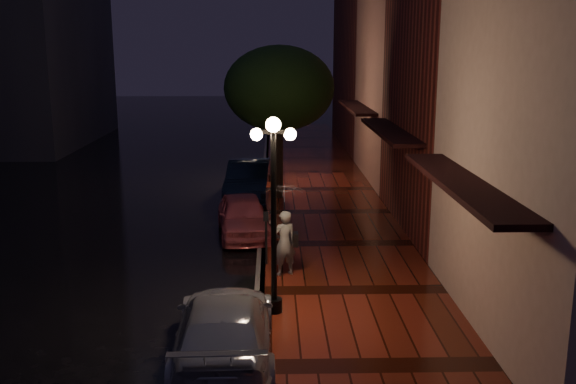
% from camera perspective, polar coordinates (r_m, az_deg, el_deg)
% --- Properties ---
extents(ground, '(120.00, 120.00, 0.00)m').
position_cam_1_polar(ground, '(19.19, -2.34, -5.05)').
color(ground, black).
rests_on(ground, ground).
extents(sidewalk, '(4.50, 60.00, 0.15)m').
position_cam_1_polar(sidewalk, '(19.26, 4.39, -4.78)').
color(sidewalk, '#40150B').
rests_on(sidewalk, ground).
extents(curb, '(0.25, 60.00, 0.15)m').
position_cam_1_polar(curb, '(19.16, -2.34, -4.84)').
color(curb, '#595451').
rests_on(curb, ground).
extents(storefront_mid, '(5.00, 8.00, 11.00)m').
position_cam_1_polar(storefront_mid, '(21.33, 17.15, 11.24)').
color(storefront_mid, '#511914').
rests_on(storefront_mid, ground).
extents(storefront_far, '(5.00, 8.00, 9.00)m').
position_cam_1_polar(storefront_far, '(29.07, 12.03, 9.82)').
color(storefront_far, '#8C5951').
rests_on(storefront_far, ground).
extents(storefront_extra, '(5.00, 12.00, 10.00)m').
position_cam_1_polar(storefront_extra, '(38.84, 8.64, 11.39)').
color(storefront_extra, '#511914').
rests_on(storefront_extra, ground).
extents(streetlamp_near, '(0.96, 0.36, 4.31)m').
position_cam_1_polar(streetlamp_near, '(13.66, -1.28, -1.10)').
color(streetlamp_near, black).
rests_on(streetlamp_near, sidewalk).
extents(streetlamp_far, '(0.96, 0.36, 4.31)m').
position_cam_1_polar(streetlamp_far, '(27.45, -1.37, 5.95)').
color(streetlamp_far, black).
rests_on(streetlamp_far, sidewalk).
extents(street_tree, '(4.16, 4.16, 5.80)m').
position_cam_1_polar(street_tree, '(24.30, -0.77, 8.96)').
color(street_tree, black).
rests_on(street_tree, sidewalk).
extents(pink_car, '(2.00, 3.99, 1.31)m').
position_cam_1_polar(pink_car, '(20.33, -3.99, -2.12)').
color(pink_car, '#CC545D').
rests_on(pink_car, ground).
extents(navy_car, '(1.81, 4.68, 1.52)m').
position_cam_1_polar(navy_car, '(25.13, -3.51, 1.04)').
color(navy_car, black).
rests_on(navy_car, ground).
extents(silver_car, '(1.98, 4.64, 1.33)m').
position_cam_1_polar(silver_car, '(12.47, -5.67, -12.00)').
color(silver_car, '#A5A4AC').
rests_on(silver_car, ground).
extents(woman_with_umbrella, '(0.99, 1.01, 2.37)m').
position_cam_1_polar(woman_with_umbrella, '(16.16, -0.32, -2.12)').
color(woman_with_umbrella, silver).
rests_on(woman_with_umbrella, sidewalk).
extents(parking_meter, '(0.14, 0.11, 1.45)m').
position_cam_1_polar(parking_meter, '(17.15, -1.96, -3.64)').
color(parking_meter, black).
rests_on(parking_meter, sidewalk).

